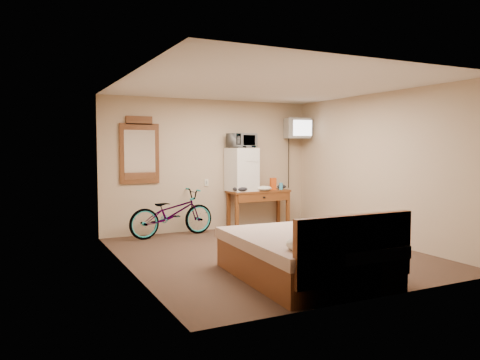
{
  "coord_description": "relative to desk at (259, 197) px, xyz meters",
  "views": [
    {
      "loc": [
        -3.46,
        -6.01,
        1.59
      ],
      "look_at": [
        -0.17,
        0.65,
        1.07
      ],
      "focal_mm": 35.0,
      "sensor_mm": 36.0,
      "label": 1
    }
  ],
  "objects": [
    {
      "name": "bicycle",
      "position": [
        -1.81,
        -0.05,
        -0.2
      ],
      "size": [
        1.66,
        0.75,
        0.84
      ],
      "primitive_type": "imported",
      "rotation": [
        0.0,
        0.0,
        1.69
      ],
      "color": "black",
      "rests_on": "floor"
    },
    {
      "name": "microwave",
      "position": [
        -0.36,
        0.06,
        1.1
      ],
      "size": [
        0.57,
        0.44,
        0.28
      ],
      "primitive_type": "imported",
      "rotation": [
        0.0,
        0.0,
        0.21
      ],
      "color": "white",
      "rests_on": "mini_fridge"
    },
    {
      "name": "desk",
      "position": [
        0.0,
        0.0,
        0.0
      ],
      "size": [
        1.23,
        0.48,
        0.75
      ],
      "color": "brown",
      "rests_on": "floor"
    },
    {
      "name": "blue_cup",
      "position": [
        0.47,
        -0.03,
        0.2
      ],
      "size": [
        0.08,
        0.08,
        0.14
      ],
      "primitive_type": "cylinder",
      "color": "#40A5DB",
      "rests_on": "desk"
    },
    {
      "name": "cloth_dark_b",
      "position": [
        0.59,
        0.13,
        0.17
      ],
      "size": [
        0.19,
        0.15,
        0.09
      ],
      "primitive_type": "ellipsoid",
      "color": "black",
      "rests_on": "desk"
    },
    {
      "name": "cloth_cream",
      "position": [
        0.03,
        -0.13,
        0.18
      ],
      "size": [
        0.32,
        0.24,
        0.1
      ],
      "primitive_type": "ellipsoid",
      "color": "white",
      "rests_on": "desk"
    },
    {
      "name": "crt_television",
      "position": [
        0.88,
        0.02,
        1.36
      ],
      "size": [
        0.55,
        0.62,
        0.41
      ],
      "color": "black",
      "rests_on": "room"
    },
    {
      "name": "snack_bag",
      "position": [
        0.32,
        0.02,
        0.25
      ],
      "size": [
        0.12,
        0.07,
        0.24
      ],
      "primitive_type": "cube",
      "rotation": [
        0.0,
        0.0,
        -0.01
      ],
      "color": "#D64D13",
      "rests_on": "desk"
    },
    {
      "name": "room",
      "position": [
        -0.92,
        -2.0,
        0.63
      ],
      "size": [
        4.6,
        4.64,
        2.5
      ],
      "color": "#412920",
      "rests_on": "ground"
    },
    {
      "name": "wall_mirror",
      "position": [
        -2.29,
        0.27,
        0.91
      ],
      "size": [
        0.71,
        0.04,
        1.2
      ],
      "color": "brown",
      "rests_on": "room"
    },
    {
      "name": "mini_fridge",
      "position": [
        -0.36,
        0.06,
        0.55
      ],
      "size": [
        0.56,
        0.54,
        0.83
      ],
      "color": "white",
      "rests_on": "desk"
    },
    {
      "name": "cloth_dark_a",
      "position": [
        -0.48,
        -0.12,
        0.19
      ],
      "size": [
        0.3,
        0.23,
        0.11
      ],
      "primitive_type": "ellipsoid",
      "color": "black",
      "rests_on": "desk"
    },
    {
      "name": "bed",
      "position": [
        -1.2,
        -3.38,
        -0.32
      ],
      "size": [
        1.6,
        2.07,
        0.9
      ],
      "color": "brown",
      "rests_on": "floor"
    }
  ]
}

